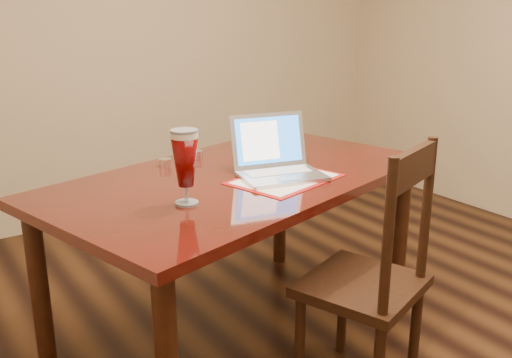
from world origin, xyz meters
TOP-DOWN VIEW (x-y plane):
  - dining_table at (-0.35, 0.52)m, footprint 1.97×1.42m
  - dining_chair at (-0.13, -0.11)m, footprint 0.58×0.57m

SIDE VIEW (x-z plane):
  - dining_chair at x=-0.13m, z-range -0.03..1.05m
  - dining_table at x=-0.35m, z-range 0.18..1.31m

